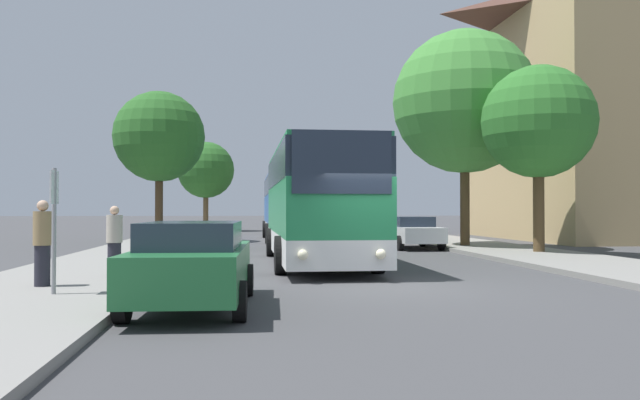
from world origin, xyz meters
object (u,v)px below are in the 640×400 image
at_px(parked_car_right_near, 412,231).
at_px(pedestrian_waiting_far, 43,243).
at_px(bus_stop_sign, 54,215).
at_px(tree_right_mid, 538,122).
at_px(bus_middle, 291,206).
at_px(pedestrian_waiting_near, 114,241).
at_px(bus_front, 316,203).
at_px(tree_left_near, 159,137).
at_px(tree_right_near, 465,102).
at_px(parked_car_right_far, 343,223).
at_px(parked_car_left_curb, 193,263).
at_px(tree_left_far, 206,170).

height_order(parked_car_right_near, pedestrian_waiting_far, pedestrian_waiting_far).
distance_m(bus_stop_sign, tree_right_mid, 17.38).
distance_m(bus_middle, pedestrian_waiting_near, 19.76).
bearing_deg(pedestrian_waiting_near, bus_front, 65.50).
xyz_separation_m(bus_stop_sign, pedestrian_waiting_near, (0.45, 3.03, -0.62)).
height_order(parked_car_right_near, tree_left_near, tree_left_near).
xyz_separation_m(bus_front, tree_right_mid, (8.40, 2.27, 2.98)).
xyz_separation_m(bus_stop_sign, tree_right_near, (12.77, 13.88, 4.70)).
relative_size(parked_car_right_near, tree_left_near, 0.57).
relative_size(pedestrian_waiting_near, tree_left_near, 0.21).
bearing_deg(tree_right_mid, pedestrian_waiting_far, -149.84).
bearing_deg(pedestrian_waiting_far, parked_car_right_far, -19.96).
bearing_deg(bus_middle, parked_car_left_curb, -97.81).
bearing_deg(tree_right_mid, tree_right_near, 106.91).
height_order(pedestrian_waiting_near, tree_right_near, tree_right_near).
bearing_deg(pedestrian_waiting_far, parked_car_left_curb, -125.20).
bearing_deg(tree_right_near, tree_left_near, 152.75).
bearing_deg(parked_car_right_near, bus_front, 54.29).
bearing_deg(tree_left_far, tree_left_near, -94.98).
relative_size(tree_right_near, tree_right_mid, 1.36).
bearing_deg(tree_right_near, tree_right_mid, -73.09).
bearing_deg(pedestrian_waiting_far, parked_car_right_near, -40.37).
height_order(parked_car_right_far, tree_left_far, tree_left_far).
bearing_deg(tree_right_mid, pedestrian_waiting_near, -153.78).
height_order(bus_middle, parked_car_left_curb, bus_middle).
height_order(bus_middle, parked_car_right_far, bus_middle).
bearing_deg(bus_front, tree_right_mid, 15.19).
bearing_deg(tree_left_far, bus_front, -79.99).
bearing_deg(parked_car_right_far, bus_stop_sign, 73.11).
bearing_deg(parked_car_left_curb, pedestrian_waiting_far, 147.47).
distance_m(bus_front, bus_stop_sign, 9.34).
xyz_separation_m(tree_right_near, tree_right_mid, (1.27, -4.16, -1.43)).
bearing_deg(tree_left_near, parked_car_right_near, -29.98).
relative_size(bus_middle, bus_stop_sign, 4.73).
height_order(bus_middle, tree_left_near, tree_left_near).
distance_m(tree_left_far, tree_right_near, 26.11).
bearing_deg(bus_middle, parked_car_right_far, 64.57).
height_order(bus_middle, tree_left_far, tree_left_far).
bearing_deg(bus_middle, bus_front, -90.63).
bearing_deg(bus_front, bus_middle, 89.01).
relative_size(pedestrian_waiting_near, tree_right_mid, 0.24).
distance_m(tree_left_near, tree_left_far, 15.98).
relative_size(tree_left_far, tree_right_near, 0.73).
bearing_deg(parked_car_left_curb, bus_middle, 84.45).
distance_m(bus_stop_sign, tree_right_near, 19.43).
distance_m(parked_car_right_far, tree_right_near, 18.11).
bearing_deg(parked_car_left_curb, parked_car_right_near, 65.13).
relative_size(bus_front, tree_left_far, 1.58).
relative_size(tree_left_near, tree_left_far, 1.13).
height_order(parked_car_left_curb, parked_car_right_near, parked_car_left_curb).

